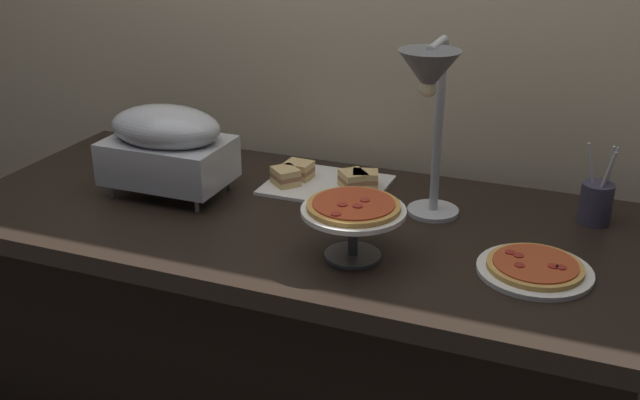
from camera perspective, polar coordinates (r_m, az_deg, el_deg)
name	(u,v)px	position (r m, az deg, el deg)	size (l,w,h in m)	color
back_wall	(361,21)	(2.34, 3.18, 13.58)	(4.40, 0.04, 2.40)	#C6B593
buffet_table	(300,330)	(2.20, -1.51, -9.99)	(1.90, 0.84, 0.76)	black
chafing_dish	(168,145)	(2.15, -11.63, 4.19)	(0.35, 0.23, 0.26)	#B7BABF
heat_lamp	(430,90)	(1.81, 8.47, 8.36)	(0.15, 0.29, 0.48)	#B7BABF
pizza_plate_front	(535,268)	(1.78, 16.17, -5.07)	(0.26, 0.26, 0.03)	white
pizza_plate_center	(353,214)	(1.74, 2.58, -1.05)	(0.25, 0.25, 0.15)	#595B60
sandwich_platter	(325,180)	(2.19, 0.37, 1.51)	(0.35, 0.28, 0.06)	white
sauce_cup_near	(119,159)	(2.44, -15.21, 3.03)	(0.06, 0.06, 0.04)	black
utensil_holder	(596,202)	(2.08, 20.46, -0.14)	(0.08, 0.08, 0.22)	#383347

